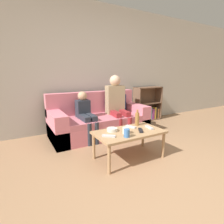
% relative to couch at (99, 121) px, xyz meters
% --- Properties ---
extents(ground_plane, '(22.00, 22.00, 0.00)m').
position_rel_couch_xyz_m(ground_plane, '(0.01, -2.01, -0.27)').
color(ground_plane, '#997251').
extents(wall_back, '(12.00, 0.06, 2.60)m').
position_rel_couch_xyz_m(wall_back, '(0.01, 0.54, 1.03)').
color(wall_back, '#B7B2A8').
rests_on(wall_back, ground_plane).
extents(couch, '(1.86, 0.84, 0.82)m').
position_rel_couch_xyz_m(couch, '(0.00, 0.00, 0.00)').
color(couch, '#D1707F').
rests_on(couch, ground_plane).
extents(bookshelf, '(0.73, 0.28, 0.85)m').
position_rel_couch_xyz_m(bookshelf, '(1.53, 0.38, 0.04)').
color(bookshelf, brown).
rests_on(bookshelf, ground_plane).
extents(coffee_table, '(0.96, 0.53, 0.40)m').
position_rel_couch_xyz_m(coffee_table, '(-0.08, -1.13, 0.09)').
color(coffee_table, '#A87F56').
rests_on(coffee_table, ground_plane).
extents(person_adult, '(0.39, 0.62, 1.15)m').
position_rel_couch_xyz_m(person_adult, '(0.35, -0.08, 0.38)').
color(person_adult, maroon).
rests_on(person_adult, ground_plane).
extents(person_child, '(0.24, 0.59, 0.86)m').
position_rel_couch_xyz_m(person_child, '(-0.33, -0.13, 0.22)').
color(person_child, '#282D38').
rests_on(person_child, ground_plane).
extents(cup_near, '(0.08, 0.08, 0.10)m').
position_rel_couch_xyz_m(cup_near, '(-0.23, -1.30, 0.18)').
color(cup_near, '#3D70B2').
rests_on(cup_near, coffee_table).
extents(cup_far, '(0.09, 0.09, 0.09)m').
position_rel_couch_xyz_m(cup_far, '(-0.17, -1.19, 0.17)').
color(cup_far, silver).
rests_on(cup_far, coffee_table).
extents(tv_remote_0, '(0.08, 0.18, 0.02)m').
position_rel_couch_xyz_m(tv_remote_0, '(0.26, -1.17, 0.14)').
color(tv_remote_0, '#B7B7BC').
rests_on(tv_remote_0, coffee_table).
extents(tv_remote_1, '(0.16, 0.15, 0.02)m').
position_rel_couch_xyz_m(tv_remote_1, '(-0.43, -1.18, 0.14)').
color(tv_remote_1, '#B7B7BC').
rests_on(tv_remote_1, coffee_table).
extents(tv_remote_2, '(0.09, 0.18, 0.02)m').
position_rel_couch_xyz_m(tv_remote_2, '(0.04, -1.00, 0.14)').
color(tv_remote_2, '#B7B7BC').
rests_on(tv_remote_2, coffee_table).
extents(tv_remote_3, '(0.13, 0.17, 0.02)m').
position_rel_couch_xyz_m(tv_remote_3, '(0.06, -1.21, 0.14)').
color(tv_remote_3, black).
rests_on(tv_remote_3, coffee_table).
extents(snack_bowl, '(0.15, 0.15, 0.05)m').
position_rel_couch_xyz_m(snack_bowl, '(-0.28, -1.02, 0.15)').
color(snack_bowl, beige).
rests_on(snack_bowl, coffee_table).
extents(bottle, '(0.06, 0.06, 0.24)m').
position_rel_couch_xyz_m(bottle, '(0.19, -0.96, 0.23)').
color(bottle, olive).
rests_on(bottle, coffee_table).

